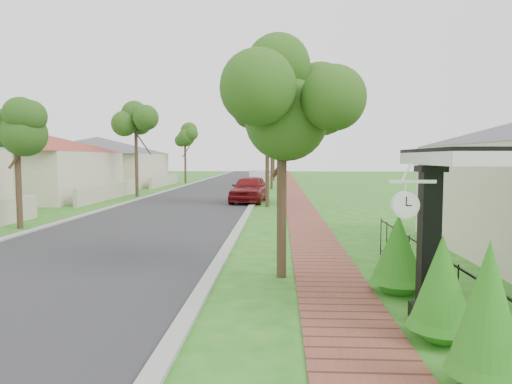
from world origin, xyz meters
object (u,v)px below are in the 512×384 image
(near_tree, at_px, (282,100))
(parked_car_white, at_px, (258,179))
(porch_post, at_px, (429,252))
(parked_car_red, at_px, (250,189))
(utility_pole, at_px, (279,131))
(station_clock, at_px, (406,203))

(near_tree, bearing_deg, parked_car_white, 93.67)
(porch_post, bearing_deg, parked_car_red, 102.11)
(parked_car_white, xyz_separation_m, near_tree, (1.95, -30.39, 3.14))
(utility_pole, xyz_separation_m, station_clock, (1.95, -19.30, -2.22))
(parked_car_red, xyz_separation_m, near_tree, (1.80, -16.78, 3.09))
(parked_car_white, bearing_deg, utility_pole, -86.01)
(parked_car_red, relative_size, utility_pole, 0.56)
(porch_post, xyz_separation_m, utility_pole, (-2.44, 18.90, 3.05))
(utility_pole, bearing_deg, near_tree, -89.69)
(parked_car_red, xyz_separation_m, station_clock, (3.66, -19.73, 1.16))
(porch_post, height_order, utility_pole, utility_pole)
(near_tree, height_order, station_clock, near_tree)
(parked_car_white, height_order, station_clock, station_clock)
(near_tree, bearing_deg, utility_pole, 90.31)
(parked_car_red, distance_m, station_clock, 20.10)
(parked_car_white, bearing_deg, porch_post, -86.12)
(porch_post, distance_m, near_tree, 4.43)
(near_tree, xyz_separation_m, utility_pole, (-0.09, 16.34, 0.29))
(porch_post, relative_size, near_tree, 0.52)
(porch_post, xyz_separation_m, parked_car_white, (-4.30, 32.95, -0.38))
(parked_car_white, height_order, near_tree, near_tree)
(porch_post, height_order, near_tree, near_tree)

